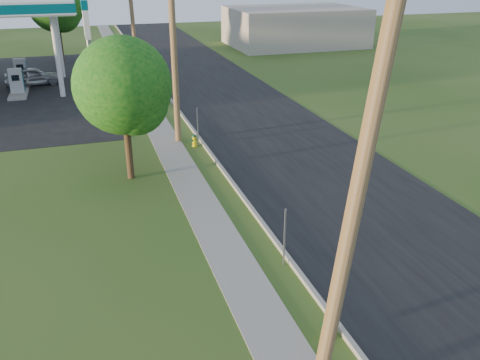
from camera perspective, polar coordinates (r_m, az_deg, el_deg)
name	(u,v)px	position (r m, az deg, el deg)	size (l,w,h in m)	color
ground_plane	(339,358)	(13.34, 11.02, -19.03)	(140.00, 140.00, 0.00)	#254513
road	(324,179)	(22.65, 9.37, 0.10)	(8.00, 120.00, 0.02)	black
curb	(237,189)	(21.22, -0.34, -1.04)	(0.15, 120.00, 0.15)	gray
sidewalk	(196,196)	(20.84, -4.94, -1.80)	(1.50, 120.00, 0.03)	gray
utility_pole_near	(355,202)	(9.65, 12.81, -2.41)	(1.40, 0.32, 9.48)	brown
utility_pole_mid	(174,46)	(26.13, -7.46, 14.70)	(1.40, 0.32, 9.80)	brown
utility_pole_far	(132,14)	(43.85, -12.03, 17.78)	(1.40, 0.32, 9.50)	brown
sign_post_near	(285,238)	(15.87, 5.03, -6.48)	(0.05, 0.04, 2.00)	gray
sign_post_mid	(198,127)	(26.24, -4.77, 5.97)	(0.05, 0.04, 2.00)	gray
sign_post_far	(159,78)	(37.86, -9.06, 11.28)	(0.05, 0.04, 2.00)	gray
fuel_pump_ne	(17,85)	(39.52, -23.74, 9.70)	(1.20, 3.20, 1.90)	gray
fuel_pump_se	(21,74)	(43.42, -23.34, 10.88)	(1.20, 3.20, 1.90)	gray
price_pylon	(87,26)	(31.12, -16.85, 16.24)	(0.34, 2.04, 6.85)	gray
distant_building	(295,27)	(58.64, 6.15, 16.76)	(14.00, 10.00, 4.00)	#A2998C
tree_verge	(126,90)	(21.74, -12.72, 9.85)	(4.07, 4.07, 6.16)	#3D2B16
tree_lot	(57,6)	(51.27, -19.88, 17.92)	(5.08, 5.08, 7.70)	#3D2B16
hydrant_near	(329,326)	(13.59, 9.99, -15.84)	(0.41, 0.36, 0.78)	yellow
hydrant_mid	(194,140)	(26.31, -5.15, 4.47)	(0.35, 0.31, 0.68)	#DAC20B
hydrant_far	(160,92)	(36.39, -8.92, 9.79)	(0.40, 0.35, 0.78)	#FFC100
car_silver	(33,76)	(42.41, -22.21, 10.74)	(1.63, 4.04, 1.38)	#A1A3A8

